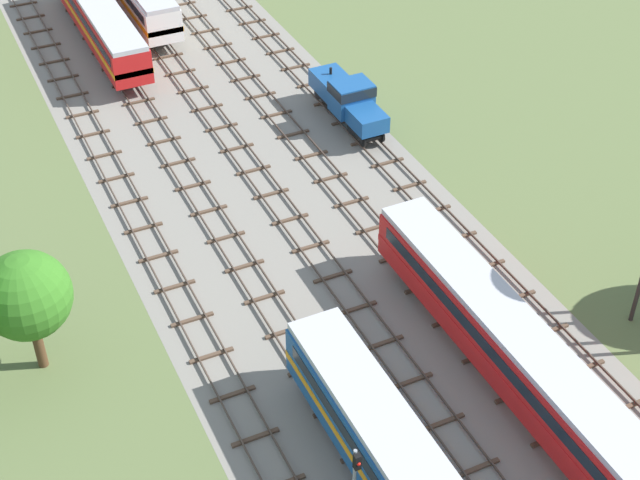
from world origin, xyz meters
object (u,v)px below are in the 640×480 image
object	(u,v)px
passenger_coach_centre_near	(513,347)
shunter_loco_centre_right_mid	(349,98)
signal_post_nearest	(355,478)
diesel_railcar_left_midfar	(98,16)

from	to	relation	value
passenger_coach_centre_near	shunter_loco_centre_right_mid	xyz separation A→B (m)	(4.22, 26.02, -0.60)
passenger_coach_centre_near	signal_post_nearest	bearing A→B (deg)	-159.72
diesel_railcar_left_midfar	signal_post_nearest	size ratio (longest dim) A/B	4.39
diesel_railcar_left_midfar	signal_post_nearest	world-z (taller)	signal_post_nearest
passenger_coach_centre_near	diesel_railcar_left_midfar	size ratio (longest dim) A/B	1.07
shunter_loco_centre_right_mid	signal_post_nearest	bearing A→B (deg)	-116.27
diesel_railcar_left_midfar	signal_post_nearest	xyz separation A→B (m)	(-2.11, -49.40, 0.41)
passenger_coach_centre_near	signal_post_nearest	xyz separation A→B (m)	(-10.55, -3.90, 0.39)
passenger_coach_centre_near	signal_post_nearest	world-z (taller)	signal_post_nearest
passenger_coach_centre_near	diesel_railcar_left_midfar	xyz separation A→B (m)	(-8.44, 45.50, -0.02)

